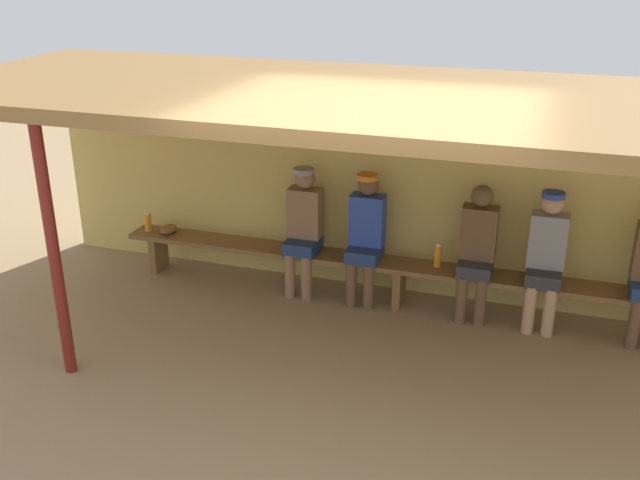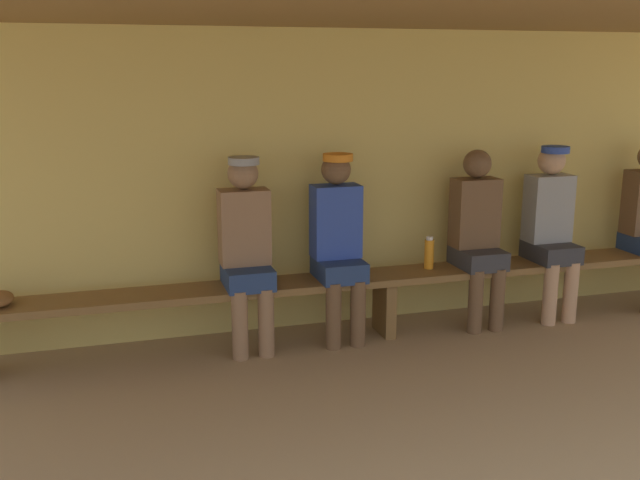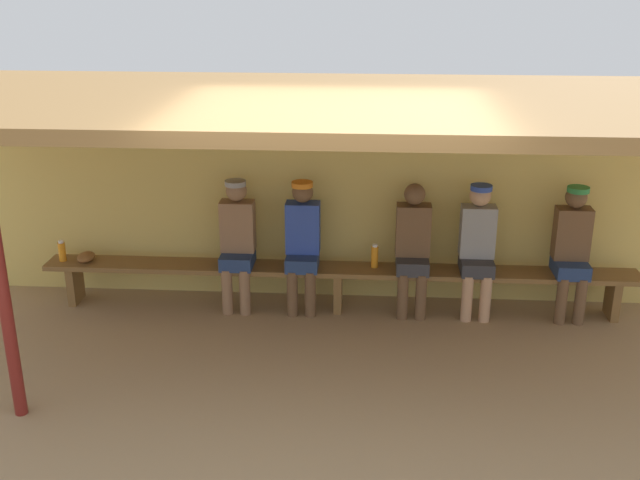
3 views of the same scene
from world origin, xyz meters
TOP-DOWN VIEW (x-y plane):
  - ground_plane at (0.00, 0.00)m, footprint 24.00×24.00m
  - back_wall at (0.00, 2.00)m, footprint 8.00×0.20m
  - dugout_roof at (0.00, 0.70)m, footprint 8.00×2.80m
  - support_post at (-2.42, -0.55)m, footprint 0.10×0.10m
  - bench at (0.00, 1.55)m, footprint 6.00×0.36m
  - player_with_sunglasses at (1.37, 1.55)m, footprint 0.34×0.42m
  - player_shirtless_tan at (-1.02, 1.55)m, footprint 0.34×0.42m
  - player_leftmost at (-0.36, 1.55)m, footprint 0.34×0.42m
  - player_middle at (0.74, 1.55)m, footprint 0.34×0.42m
  - water_bottle_orange at (-2.85, 1.54)m, footprint 0.07×0.07m
  - water_bottle_green at (0.37, 1.59)m, footprint 0.07×0.07m
  - baseball_glove_tan at (-2.60, 1.55)m, footprint 0.18×0.25m

SIDE VIEW (x-z plane):
  - ground_plane at x=0.00m, z-range 0.00..0.00m
  - bench at x=0.00m, z-range 0.16..0.62m
  - baseball_glove_tan at x=-2.60m, z-range 0.46..0.55m
  - water_bottle_orange at x=-2.85m, z-range 0.45..0.67m
  - water_bottle_green at x=0.37m, z-range 0.45..0.70m
  - player_middle at x=0.74m, z-range 0.06..1.40m
  - player_with_sunglasses at x=1.37m, z-range 0.07..1.42m
  - player_shirtless_tan at x=-1.02m, z-range 0.07..1.42m
  - player_leftmost at x=-0.36m, z-range 0.07..1.42m
  - back_wall at x=0.00m, z-range 0.00..2.20m
  - support_post at x=-2.42m, z-range 0.00..2.20m
  - dugout_roof at x=0.00m, z-range 2.20..2.32m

